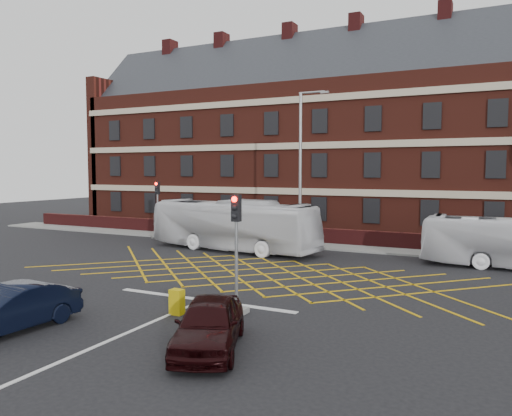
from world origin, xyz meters
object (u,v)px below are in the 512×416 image
at_px(bus_left, 233,225).
at_px(car_navy, 11,309).
at_px(street_lamp, 301,198).
at_px(utility_cabinet, 177,302).
at_px(car_maroon, 209,324).
at_px(traffic_light_near, 236,265).
at_px(traffic_light_far, 158,215).
at_px(direction_signs, 169,219).

distance_m(bus_left, car_navy, 17.31).
xyz_separation_m(street_lamp, utility_cabinet, (0.76, -14.03, -3.00)).
xyz_separation_m(bus_left, car_navy, (1.50, -17.22, -0.90)).
bearing_deg(street_lamp, car_maroon, -77.62).
bearing_deg(street_lamp, traffic_light_near, -78.64).
relative_size(traffic_light_near, utility_cabinet, 4.72).
bearing_deg(traffic_light_far, traffic_light_near, -44.83).
height_order(bus_left, car_navy, bus_left).
relative_size(car_maroon, utility_cabinet, 4.82).
height_order(bus_left, car_maroon, bus_left).
xyz_separation_m(car_maroon, utility_cabinet, (-2.85, 2.43, -0.29)).
distance_m(car_navy, street_lamp, 18.34).
height_order(car_navy, direction_signs, direction_signs).
height_order(car_maroon, utility_cabinet, car_maroon).
xyz_separation_m(car_navy, traffic_light_far, (-9.31, 19.65, 1.04)).
bearing_deg(bus_left, street_lamp, -73.05).
bearing_deg(car_maroon, utility_cabinet, 117.10).
bearing_deg(traffic_light_far, utility_cabinet, -50.57).
distance_m(car_maroon, traffic_light_near, 3.75).
xyz_separation_m(traffic_light_far, utility_cabinet, (12.97, -15.77, -1.31)).
bearing_deg(car_maroon, traffic_light_far, 108.52).
bearing_deg(utility_cabinet, bus_left, 111.10).
xyz_separation_m(car_navy, traffic_light_near, (5.50, 4.92, 1.04)).
bearing_deg(car_maroon, traffic_light_near, 83.63).
relative_size(traffic_light_far, direction_signs, 1.94).
bearing_deg(car_maroon, direction_signs, 106.56).
distance_m(bus_left, direction_signs, 8.12).
relative_size(direction_signs, utility_cabinet, 2.43).
bearing_deg(traffic_light_near, car_navy, -138.23).
bearing_deg(traffic_light_far, car_maroon, -49.00).
height_order(traffic_light_far, utility_cabinet, traffic_light_far).
bearing_deg(car_maroon, bus_left, 94.43).
xyz_separation_m(car_maroon, direction_signs, (-15.43, 19.03, 0.63)).
relative_size(traffic_light_near, direction_signs, 1.94).
distance_m(bus_left, traffic_light_near, 14.16).
bearing_deg(car_navy, bus_left, 98.77).
height_order(car_navy, traffic_light_far, traffic_light_far).
height_order(street_lamp, utility_cabinet, street_lamp).
distance_m(street_lamp, direction_signs, 12.27).
height_order(bus_left, traffic_light_far, traffic_light_far).
bearing_deg(utility_cabinet, car_maroon, -40.43).
bearing_deg(bus_left, direction_signs, 74.37).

